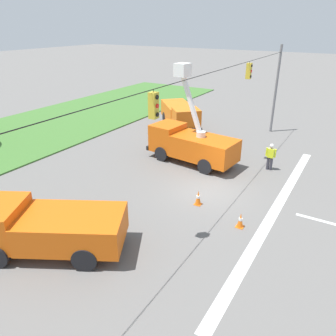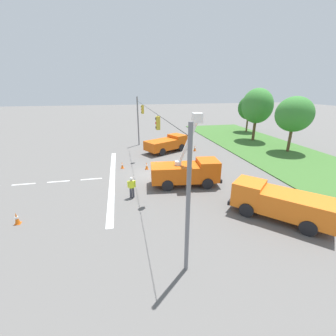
{
  "view_description": "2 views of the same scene",
  "coord_description": "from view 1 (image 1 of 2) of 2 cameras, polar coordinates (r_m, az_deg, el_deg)",
  "views": [
    {
      "loc": [
        -15.33,
        -6.55,
        8.8
      ],
      "look_at": [
        -1.81,
        1.61,
        1.74
      ],
      "focal_mm": 35.0,
      "sensor_mm": 36.0,
      "label": 1
    },
    {
      "loc": [
        21.38,
        -2.68,
        8.45
      ],
      "look_at": [
        1.56,
        1.53,
        1.15
      ],
      "focal_mm": 24.0,
      "sensor_mm": 36.0,
      "label": 2
    }
  ],
  "objects": [
    {
      "name": "traffic_cone_mid_right",
      "position": [
        17.94,
        -26.63,
        -6.61
      ],
      "size": [
        0.36,
        0.36,
        0.83
      ],
      "color": "orange",
      "rests_on": "ground"
    },
    {
      "name": "traffic_cone_near_bucket",
      "position": [
        15.78,
        12.51,
        -8.87
      ],
      "size": [
        0.36,
        0.36,
        0.74
      ],
      "color": "orange",
      "rests_on": "ground"
    },
    {
      "name": "utility_truck_support_near",
      "position": [
        29.8,
        2.11,
        9.34
      ],
      "size": [
        6.19,
        6.01,
        2.21
      ],
      "color": "orange",
      "rests_on": "ground"
    },
    {
      "name": "ground_plane",
      "position": [
        18.85,
        7.06,
        -3.95
      ],
      "size": [
        200.0,
        200.0,
        0.0
      ],
      "primitive_type": "plane",
      "color": "#605E5B"
    },
    {
      "name": "utility_truck_support_far",
      "position": [
        14.46,
        -20.36,
        -9.57
      ],
      "size": [
        5.07,
        6.53,
        2.12
      ],
      "color": "#D6560F",
      "rests_on": "ground"
    },
    {
      "name": "traffic_cone_foreground_left",
      "position": [
        26.24,
        -1.12,
        5.37
      ],
      "size": [
        0.36,
        0.36,
        0.77
      ],
      "color": "orange",
      "rests_on": "ground"
    },
    {
      "name": "lane_markings",
      "position": [
        17.71,
        22.94,
        -7.82
      ],
      "size": [
        17.6,
        15.25,
        0.01
      ],
      "color": "silver",
      "rests_on": "ground"
    },
    {
      "name": "utility_truck_bucket_lift",
      "position": [
        22.1,
        3.97,
        4.47
      ],
      "size": [
        2.93,
        6.39,
        6.46
      ],
      "color": "#D6560F",
      "rests_on": "ground"
    },
    {
      "name": "traffic_cone_lane_edge_a",
      "position": [
        17.24,
        5.28,
        -5.16
      ],
      "size": [
        0.36,
        0.36,
        0.81
      ],
      "color": "orange",
      "rests_on": "ground"
    },
    {
      "name": "road_worker",
      "position": [
        21.97,
        17.43,
        2.14
      ],
      "size": [
        0.26,
        0.65,
        1.77
      ],
      "color": "#383842",
      "rests_on": "ground"
    },
    {
      "name": "signal_gantry",
      "position": [
        17.25,
        7.74,
        8.57
      ],
      "size": [
        26.2,
        0.33,
        7.2
      ],
      "color": "slate",
      "rests_on": "ground"
    },
    {
      "name": "grass_verge",
      "position": [
        30.24,
        -25.77,
        4.82
      ],
      "size": [
        56.0,
        12.0,
        0.1
      ],
      "primitive_type": "cube",
      "color": "#3D6B2D",
      "rests_on": "ground"
    }
  ]
}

